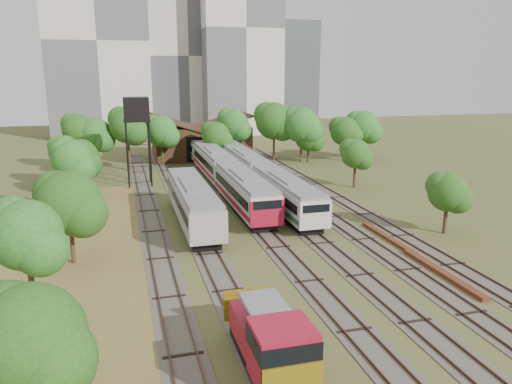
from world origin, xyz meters
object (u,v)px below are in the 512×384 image
object	(u,v)px
railcar_red_set	(228,176)
shunter_locomotive	(272,345)
railcar_green_set	(245,165)
water_tower	(136,111)

from	to	relation	value
railcar_red_set	shunter_locomotive	bearing A→B (deg)	-98.96
railcar_green_set	shunter_locomotive	bearing A→B (deg)	-102.53
railcar_red_set	water_tower	bearing A→B (deg)	145.34
railcar_green_set	shunter_locomotive	size ratio (longest dim) A/B	6.43
railcar_green_set	water_tower	xyz separation A→B (m)	(-14.29, 0.19, 7.65)
shunter_locomotive	water_tower	world-z (taller)	water_tower
railcar_green_set	water_tower	distance (m)	16.21
railcar_red_set	water_tower	distance (m)	14.61
shunter_locomotive	water_tower	xyz separation A→B (m)	(-4.29, 45.18, 7.91)
railcar_red_set	railcar_green_set	distance (m)	8.00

